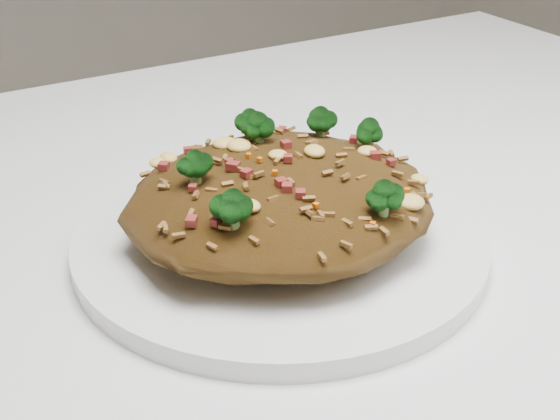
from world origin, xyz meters
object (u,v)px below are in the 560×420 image
object	(u,v)px
dining_table	(222,373)
fried_rice	(280,188)
plate	(280,239)
fork	(326,170)

from	to	relation	value
dining_table	fried_rice	size ratio (longest dim) A/B	5.86
dining_table	plate	distance (m)	0.11
dining_table	fork	size ratio (longest dim) A/B	8.74
fried_rice	fork	size ratio (longest dim) A/B	1.49
fried_rice	fork	world-z (taller)	fried_rice
dining_table	plate	xyz separation A→B (m)	(0.05, -0.00, 0.10)
dining_table	fork	world-z (taller)	fork
fork	plate	bearing A→B (deg)	-90.12
plate	fork	distance (m)	0.10
fried_rice	fork	xyz separation A→B (m)	(0.07, 0.06, -0.03)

